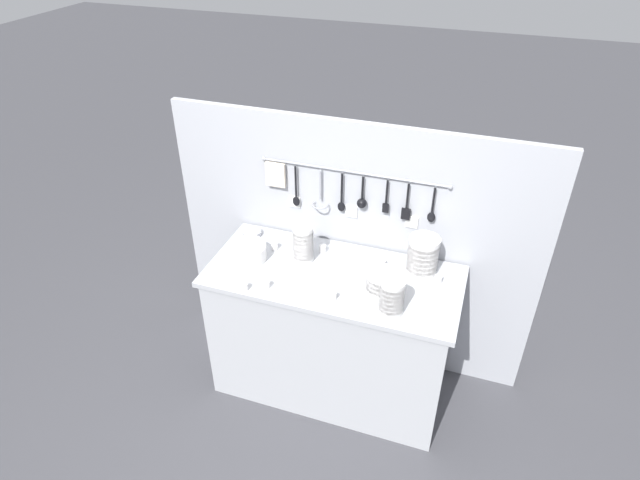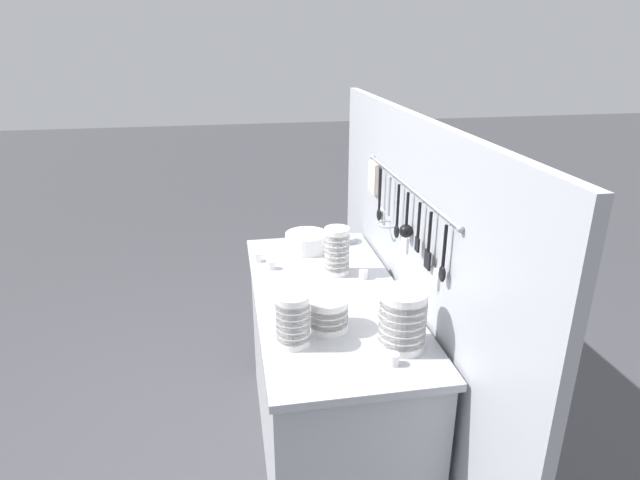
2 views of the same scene
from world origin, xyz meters
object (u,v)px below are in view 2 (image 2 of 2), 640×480
Objects in this scene: cup_mid_row at (363,274)px; plate_stack at (307,242)px; cup_beside_plates at (338,252)px; cup_edge_near at (379,313)px; cup_by_caddy at (285,299)px; bowl_stack_nested_right at (293,319)px; steel_mixing_bowl at (347,239)px; bowl_stack_tall_left at (328,313)px; cup_front_right at (271,265)px; cup_back_right at (393,359)px; bowl_stack_back_corner at (337,251)px; bowl_stack_short_front at (402,319)px; cup_back_left at (258,257)px.

plate_stack is at bearing -152.14° from cup_mid_row.
cup_beside_plates is at bearing -167.60° from cup_mid_row.
cup_beside_plates is (-0.27, -0.06, 0.00)m from cup_mid_row.
cup_edge_near is at bearing 3.09° from cup_beside_plates.
cup_beside_plates is at bearing 144.96° from cup_by_caddy.
bowl_stack_nested_right is 1.03m from steel_mixing_bowl.
bowl_stack_tall_left reaches higher than cup_mid_row.
cup_front_right is at bearing -56.71° from steel_mixing_bowl.
steel_mixing_bowl is at bearing 123.29° from cup_front_right.
plate_stack is at bearing 177.11° from bowl_stack_tall_left.
cup_by_caddy is (-0.49, -0.31, 0.00)m from cup_back_right.
bowl_stack_nested_right reaches higher than cup_by_caddy.
cup_front_right is at bearing -113.67° from cup_mid_row.
cup_mid_row is (0.38, 0.20, -0.02)m from plate_stack.
cup_back_right and cup_edge_near have the same top height.
bowl_stack_tall_left is at bearing -15.62° from bowl_stack_back_corner.
bowl_stack_tall_left reaches higher than steel_mixing_bowl.
bowl_stack_nested_right is 0.63m from bowl_stack_back_corner.
cup_mid_row reaches higher than steel_mixing_bowl.
plate_stack is at bearing 162.47° from cup_by_caddy.
bowl_stack_back_corner reaches higher than cup_beside_plates.
bowl_stack_short_front is 5.25× the size of cup_front_right.
cup_by_caddy is 1.00× the size of cup_front_right.
cup_back_right and cup_by_caddy have the same top height.
plate_stack is (-0.78, 0.04, -0.02)m from bowl_stack_tall_left.
cup_by_caddy is (-0.22, -0.14, -0.04)m from bowl_stack_tall_left.
cup_by_caddy is (0.26, -0.27, -0.09)m from bowl_stack_back_corner.
cup_beside_plates is 1.00× the size of cup_edge_near.
steel_mixing_bowl is (-0.08, 0.23, -0.03)m from plate_stack.
cup_by_caddy is 0.47m from cup_back_left.
cup_back_right is at bearing 21.55° from cup_front_right.
cup_front_right is 0.65m from cup_edge_near.
cup_edge_near is at bearing 10.67° from bowl_stack_back_corner.
cup_back_left is (-0.10, -0.06, 0.00)m from cup_front_right.
bowl_stack_back_corner is 0.42m from steel_mixing_bowl.
cup_back_right is (1.06, 0.13, -0.02)m from plate_stack.
cup_edge_near is at bearing 109.80° from bowl_stack_nested_right.
cup_back_right and cup_beside_plates have the same top height.
cup_back_left is at bearing -162.15° from bowl_stack_tall_left.
cup_by_caddy is at bearing -46.26° from bowl_stack_back_corner.
bowl_stack_nested_right is 0.39m from cup_edge_near.
bowl_stack_tall_left is 0.79× the size of bowl_stack_nested_right.
steel_mixing_bowl is at bearing 110.52° from cup_back_left.
cup_back_left is (0.10, -0.26, -0.02)m from plate_stack.
bowl_stack_tall_left is 0.17m from bowl_stack_nested_right.
steel_mixing_bowl is 0.20m from cup_beside_plates.
cup_beside_plates is at bearing 89.41° from cup_back_left.
cup_front_right is (-0.75, -0.40, -0.09)m from bowl_stack_short_front.
cup_mid_row is at bearing 115.62° from cup_by_caddy.
bowl_stack_short_front reaches higher than cup_back_left.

